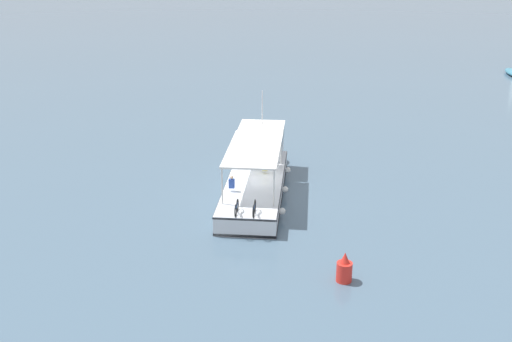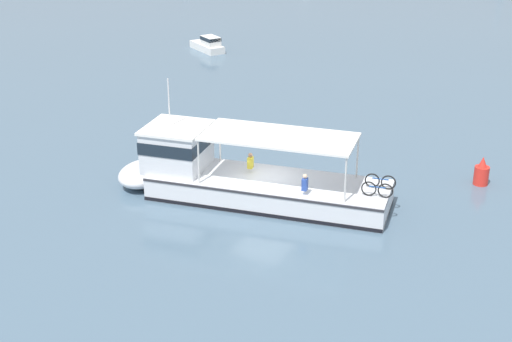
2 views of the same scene
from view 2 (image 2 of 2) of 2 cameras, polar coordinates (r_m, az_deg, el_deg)
ground_plane at (r=33.63m, az=0.62°, el=-2.17°), size 400.00×400.00×0.00m
ferry_main at (r=33.47m, az=-1.66°, el=-0.40°), size 13.06×5.49×5.32m
motorboat_off_bow at (r=60.26m, az=-3.69°, el=9.73°), size 3.78×2.89×1.26m
channel_buoy at (r=36.50m, az=17.02°, el=-0.17°), size 0.70×0.70×1.40m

